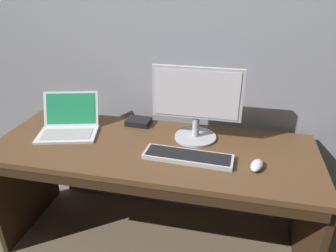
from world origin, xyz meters
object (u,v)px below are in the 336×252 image
external_drive_box (139,122)px  external_monitor (197,102)px  laptop_white (69,126)px  computer_mouse (257,165)px  wired_keyboard (188,157)px

external_drive_box → external_monitor: bearing=-17.2°
laptop_white → computer_mouse: laptop_white is taller
wired_keyboard → external_drive_box: bearing=137.6°
laptop_white → external_drive_box: size_ratio=2.73×
laptop_white → external_monitor: external_monitor is taller
laptop_white → external_drive_box: bearing=27.6°
wired_keyboard → external_drive_box: (-0.39, 0.36, 0.01)m
computer_mouse → external_drive_box: bearing=168.8°
external_monitor → external_drive_box: 0.47m
wired_keyboard → computer_mouse: bearing=-2.4°
wired_keyboard → external_drive_box: 0.53m
laptop_white → external_monitor: bearing=6.0°
external_drive_box → computer_mouse: bearing=-26.4°
laptop_white → external_monitor: size_ratio=0.81×
wired_keyboard → external_drive_box: external_drive_box is taller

